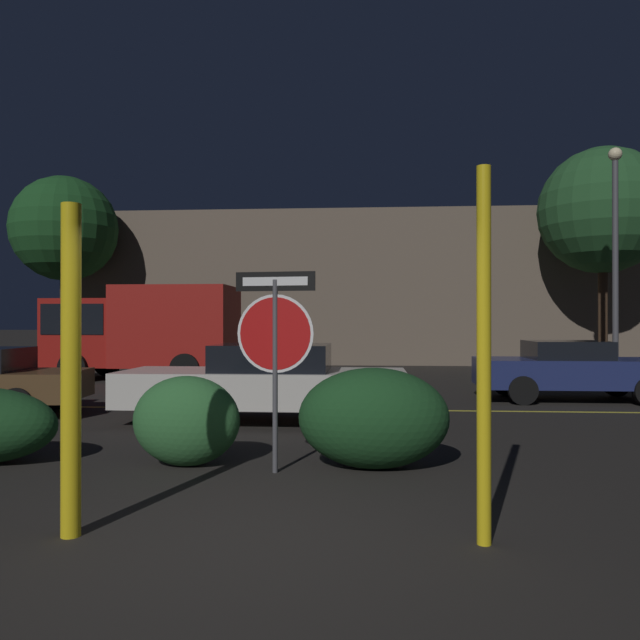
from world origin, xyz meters
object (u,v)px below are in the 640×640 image
(stop_sign, at_px, (275,332))
(tree_1, at_px, (64,229))
(yellow_pole_left, at_px, (71,370))
(hedge_bush_2, at_px, (374,418))
(street_lamp, at_px, (615,245))
(tree_0, at_px, (603,211))
(passing_car_3, at_px, (571,369))
(delivery_truck, at_px, (142,328))
(yellow_pole_right, at_px, (484,355))
(hedge_bush_1, at_px, (187,421))
(passing_car_2, at_px, (265,382))

(stop_sign, relative_size, tree_1, 0.32)
(tree_1, bearing_deg, yellow_pole_left, -63.38)
(hedge_bush_2, height_order, street_lamp, street_lamp)
(tree_0, height_order, tree_1, tree_0)
(yellow_pole_left, xyz_separation_m, passing_car_3, (6.86, 9.19, -0.66))
(stop_sign, bearing_deg, street_lamp, 60.65)
(stop_sign, distance_m, delivery_truck, 12.60)
(yellow_pole_right, xyz_separation_m, street_lamp, (5.95, 12.77, 2.39))
(hedge_bush_1, bearing_deg, yellow_pole_left, -95.15)
(stop_sign, relative_size, hedge_bush_2, 1.29)
(tree_1, bearing_deg, passing_car_3, -29.30)
(street_lamp, xyz_separation_m, tree_1, (-18.32, 5.32, 1.41))
(yellow_pole_right, height_order, hedge_bush_2, yellow_pole_right)
(yellow_pole_left, relative_size, tree_1, 0.37)
(delivery_truck, bearing_deg, hedge_bush_1, -156.63)
(stop_sign, xyz_separation_m, passing_car_2, (-0.68, 3.53, -0.92))
(stop_sign, distance_m, yellow_pole_left, 2.60)
(passing_car_3, bearing_deg, hedge_bush_2, -32.92)
(street_lamp, height_order, tree_1, tree_1)
(hedge_bush_2, bearing_deg, yellow_pole_left, -134.32)
(yellow_pole_left, bearing_deg, passing_car_3, 53.28)
(street_lamp, bearing_deg, hedge_bush_2, -123.26)
(hedge_bush_1, bearing_deg, yellow_pole_right, -38.46)
(hedge_bush_1, bearing_deg, passing_car_3, 45.37)
(delivery_truck, bearing_deg, yellow_pole_right, -149.64)
(hedge_bush_1, bearing_deg, street_lamp, 49.02)
(hedge_bush_1, relative_size, passing_car_3, 0.31)
(tree_0, bearing_deg, street_lamp, -106.68)
(yellow_pole_left, bearing_deg, passing_car_2, 83.59)
(delivery_truck, bearing_deg, yellow_pole_left, -161.33)
(passing_car_2, height_order, delivery_truck, delivery_truck)
(passing_car_3, distance_m, tree_1, 18.86)
(yellow_pole_right, distance_m, passing_car_3, 9.85)
(hedge_bush_1, relative_size, passing_car_2, 0.26)
(passing_car_2, xyz_separation_m, tree_0, (10.00, 11.86, 4.92))
(tree_1, bearing_deg, hedge_bush_2, -53.56)
(yellow_pole_left, xyz_separation_m, tree_0, (10.65, 17.61, 4.27))
(street_lamp, bearing_deg, yellow_pole_left, -125.70)
(yellow_pole_right, relative_size, passing_car_3, 0.70)
(delivery_truck, xyz_separation_m, tree_0, (15.01, 4.15, 4.07))
(passing_car_2, distance_m, tree_1, 16.42)
(yellow_pole_right, height_order, tree_1, tree_1)
(stop_sign, distance_m, tree_0, 18.44)
(yellow_pole_right, relative_size, hedge_bush_1, 2.27)
(delivery_truck, distance_m, tree_1, 7.64)
(yellow_pole_right, xyz_separation_m, tree_1, (-12.36, 18.09, 3.80))
(hedge_bush_1, height_order, passing_car_3, passing_car_3)
(stop_sign, relative_size, passing_car_3, 0.55)
(passing_car_2, bearing_deg, passing_car_3, -60.72)
(stop_sign, xyz_separation_m, yellow_pole_right, (1.94, -2.16, -0.14))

